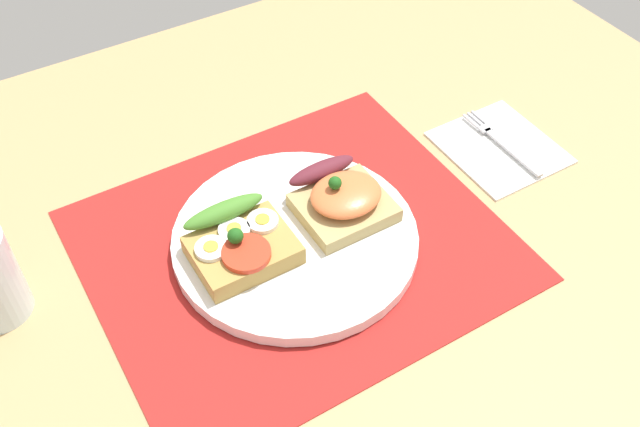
# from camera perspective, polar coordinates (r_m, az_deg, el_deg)

# --- Properties ---
(ground_plane) EXTENTS (1.20, 0.90, 0.03)m
(ground_plane) POSITION_cam_1_polar(r_m,az_deg,el_deg) (0.78, -1.90, -3.28)
(ground_plane) COLOR tan
(placemat) EXTENTS (0.42, 0.36, 0.00)m
(placemat) POSITION_cam_1_polar(r_m,az_deg,el_deg) (0.76, -1.93, -2.43)
(placemat) COLOR #A61F1C
(placemat) RESTS_ON ground_plane
(plate) EXTENTS (0.25, 0.25, 0.01)m
(plate) POSITION_cam_1_polar(r_m,az_deg,el_deg) (0.76, -1.95, -2.00)
(plate) COLOR white
(plate) RESTS_ON placemat
(sandwich_egg_tomato) EXTENTS (0.10, 0.09, 0.04)m
(sandwich_egg_tomato) POSITION_cam_1_polar(r_m,az_deg,el_deg) (0.73, -6.21, -2.43)
(sandwich_egg_tomato) COLOR #AC8A45
(sandwich_egg_tomato) RESTS_ON plate
(sandwich_salmon) EXTENTS (0.09, 0.10, 0.05)m
(sandwich_salmon) POSITION_cam_1_polar(r_m,az_deg,el_deg) (0.76, 1.69, 1.27)
(sandwich_salmon) COLOR tan
(sandwich_salmon) RESTS_ON plate
(napkin) EXTENTS (0.12, 0.13, 0.01)m
(napkin) POSITION_cam_1_polar(r_m,az_deg,el_deg) (0.90, 13.84, 5.10)
(napkin) COLOR white
(napkin) RESTS_ON ground_plane
(fork) EXTENTS (0.02, 0.13, 0.00)m
(fork) POSITION_cam_1_polar(r_m,az_deg,el_deg) (0.90, 13.88, 5.53)
(fork) COLOR #B7B7BC
(fork) RESTS_ON napkin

